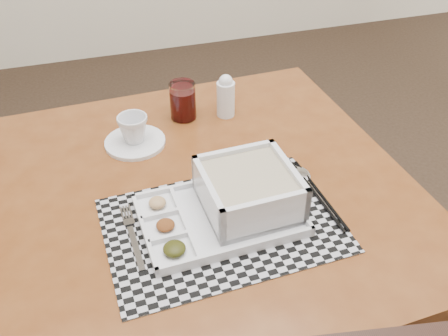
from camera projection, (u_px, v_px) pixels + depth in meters
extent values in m
cube|color=#5C2A10|center=(205.00, 192.00, 1.12)|extent=(0.94, 0.94, 0.04)
cylinder|color=#5C2A10|center=(40.00, 223.00, 1.53)|extent=(0.05, 0.05, 0.64)
cylinder|color=#5C2A10|center=(283.00, 168.00, 1.74)|extent=(0.05, 0.05, 0.64)
cube|color=#5C2A10|center=(164.00, 123.00, 1.45)|extent=(0.78, 0.06, 0.07)
cube|color=#5C2A10|center=(30.00, 251.00, 1.05)|extent=(0.06, 0.78, 0.07)
cube|color=#5C2A10|center=(353.00, 174.00, 1.26)|extent=(0.06, 0.78, 0.07)
cube|color=#A6A6AE|center=(222.00, 225.00, 1.01)|extent=(0.48, 0.34, 0.00)
cube|color=silver|center=(220.00, 217.00, 1.02)|extent=(0.33, 0.23, 0.01)
cube|color=silver|center=(204.00, 181.00, 1.09)|extent=(0.32, 0.02, 0.01)
cube|color=silver|center=(238.00, 249.00, 0.93)|extent=(0.32, 0.02, 0.01)
cube|color=silver|center=(144.00, 231.00, 0.97)|extent=(0.02, 0.22, 0.01)
cube|color=silver|center=(289.00, 196.00, 1.05)|extent=(0.02, 0.22, 0.01)
cube|color=silver|center=(184.00, 221.00, 0.99)|extent=(0.02, 0.20, 0.01)
cube|color=silver|center=(168.00, 238.00, 0.96)|extent=(0.08, 0.01, 0.01)
cube|color=silver|center=(159.00, 215.00, 1.01)|extent=(0.08, 0.01, 0.01)
ellipsoid|color=black|center=(174.00, 249.00, 0.93)|extent=(0.04, 0.04, 0.02)
ellipsoid|color=#431D0B|center=(165.00, 225.00, 0.98)|extent=(0.04, 0.04, 0.02)
ellipsoid|color=#9B7346|center=(157.00, 203.00, 1.03)|extent=(0.04, 0.04, 0.02)
cube|color=silver|center=(248.00, 203.00, 1.04)|extent=(0.19, 0.19, 0.01)
cube|color=silver|center=(234.00, 165.00, 1.08)|extent=(0.19, 0.02, 0.09)
cube|color=silver|center=(265.00, 217.00, 0.95)|extent=(0.19, 0.02, 0.09)
cube|color=silver|center=(208.00, 199.00, 0.99)|extent=(0.02, 0.19, 0.09)
cube|color=silver|center=(287.00, 180.00, 1.04)|extent=(0.02, 0.19, 0.09)
cube|color=tan|center=(249.00, 191.00, 1.02)|extent=(0.17, 0.17, 0.08)
cube|color=#BABAC1|center=(136.00, 248.00, 0.96)|extent=(0.02, 0.12, 0.00)
cube|color=#BABAC1|center=(129.00, 222.00, 1.01)|extent=(0.02, 0.02, 0.00)
cube|color=#BABAC1|center=(122.00, 213.00, 1.03)|extent=(0.01, 0.04, 0.00)
cube|color=#BABAC1|center=(125.00, 213.00, 1.03)|extent=(0.01, 0.04, 0.00)
cube|color=#BABAC1|center=(128.00, 212.00, 1.04)|extent=(0.01, 0.04, 0.00)
cube|color=#BABAC1|center=(131.00, 211.00, 1.04)|extent=(0.01, 0.04, 0.00)
cube|color=#BABAC1|center=(321.00, 199.00, 1.07)|extent=(0.01, 0.12, 0.00)
ellipsoid|color=#BABAC1|center=(302.00, 174.00, 1.13)|extent=(0.04, 0.06, 0.01)
cylinder|color=black|center=(316.00, 195.00, 1.08)|extent=(0.02, 0.24, 0.01)
cylinder|color=black|center=(320.00, 194.00, 1.08)|extent=(0.02, 0.24, 0.01)
cylinder|color=silver|center=(135.00, 142.00, 1.23)|extent=(0.15, 0.15, 0.01)
imported|color=silver|center=(133.00, 129.00, 1.21)|extent=(0.08, 0.08, 0.07)
cylinder|color=white|center=(183.00, 101.00, 1.30)|extent=(0.07, 0.07, 0.10)
cylinder|color=#3D0406|center=(183.00, 105.00, 1.31)|extent=(0.06, 0.06, 0.08)
cylinder|color=silver|center=(226.00, 99.00, 1.32)|extent=(0.05, 0.05, 0.10)
sphere|color=silver|center=(226.00, 81.00, 1.28)|extent=(0.04, 0.04, 0.04)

